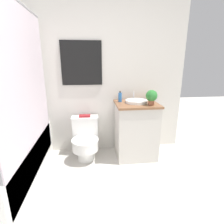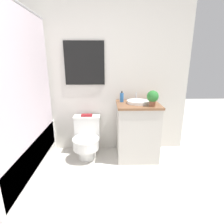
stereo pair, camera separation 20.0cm
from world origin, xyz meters
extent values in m
cube|color=silver|center=(0.00, 2.09, 1.25)|extent=(3.27, 0.05, 2.50)
cube|color=black|center=(0.05, 2.05, 1.39)|extent=(0.59, 0.02, 0.63)
cube|color=silver|center=(0.05, 2.04, 1.39)|extent=(0.56, 0.01, 0.60)
cube|color=white|center=(-0.81, 1.28, 0.25)|extent=(0.65, 1.56, 0.51)
cube|color=silver|center=(-0.49, 1.28, 1.05)|extent=(0.01, 1.43, 1.80)
cylinder|color=white|center=(0.07, 1.73, 0.09)|extent=(0.25, 0.25, 0.18)
cylinder|color=white|center=(0.07, 1.69, 0.25)|extent=(0.37, 0.37, 0.14)
cylinder|color=white|center=(0.07, 1.69, 0.33)|extent=(0.38, 0.38, 0.02)
cube|color=white|center=(0.07, 1.92, 0.41)|extent=(0.38, 0.17, 0.37)
cube|color=white|center=(0.07, 1.92, 0.60)|extent=(0.40, 0.18, 0.02)
cube|color=beige|center=(0.83, 1.77, 0.40)|extent=(0.58, 0.51, 0.81)
cube|color=brown|center=(0.83, 1.77, 0.82)|extent=(0.61, 0.54, 0.03)
cylinder|color=white|center=(0.83, 1.79, 0.86)|extent=(0.32, 0.32, 0.04)
cylinder|color=silver|center=(0.83, 1.98, 0.90)|extent=(0.02, 0.02, 0.13)
cylinder|color=#2D6BB2|center=(0.60, 1.88, 0.90)|extent=(0.05, 0.05, 0.13)
cylinder|color=black|center=(0.60, 1.88, 0.98)|extent=(0.02, 0.02, 0.02)
cylinder|color=brown|center=(0.99, 1.63, 0.87)|extent=(0.08, 0.08, 0.07)
sphere|color=#2D7A33|center=(0.99, 1.63, 0.97)|extent=(0.16, 0.16, 0.16)
cube|color=maroon|center=(0.07, 1.92, 0.62)|extent=(0.17, 0.10, 0.02)
camera|label=1|loc=(0.19, -0.62, 1.41)|focal=28.00mm
camera|label=2|loc=(0.39, -0.64, 1.41)|focal=28.00mm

